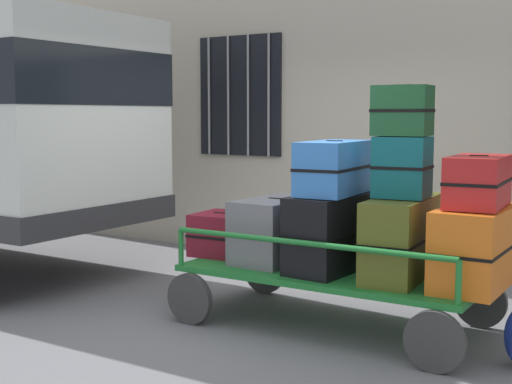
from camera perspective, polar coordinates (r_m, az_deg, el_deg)
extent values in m
plane|color=slate|center=(6.21, 0.81, -10.16)|extent=(40.00, 40.00, 0.00)
cube|color=#BCB29E|center=(8.22, 10.07, 11.39)|extent=(12.00, 0.30, 5.00)
cube|color=black|center=(8.88, -1.34, 7.87)|extent=(1.20, 0.04, 1.50)
cylinder|color=gray|center=(9.11, -3.86, 7.82)|extent=(0.03, 0.03, 1.50)
cylinder|color=gray|center=(8.94, -2.29, 7.86)|extent=(0.03, 0.03, 1.50)
cylinder|color=gray|center=(8.77, -0.66, 7.89)|extent=(0.03, 0.03, 1.50)
cylinder|color=gray|center=(8.61, 1.04, 7.92)|extent=(0.03, 0.03, 1.50)
cube|color=#1E722D|center=(5.89, 6.41, -6.50)|extent=(2.46, 1.17, 0.05)
cylinder|color=#383838|center=(5.03, 14.39, -11.77)|extent=(0.44, 0.06, 0.44)
cylinder|color=#383838|center=(6.15, 17.87, -8.53)|extent=(0.44, 0.06, 0.44)
cylinder|color=#383838|center=(5.98, -5.45, -8.68)|extent=(0.44, 0.06, 0.44)
cylinder|color=#383838|center=(6.95, 0.68, -6.52)|extent=(0.44, 0.06, 0.44)
cylinder|color=#1E722D|center=(4.94, 16.23, -7.11)|extent=(0.04, 0.04, 0.30)
cylinder|color=#1E722D|center=(5.97, 19.11, -4.89)|extent=(0.04, 0.04, 0.30)
cylinder|color=#1E722D|center=(6.01, -6.16, -4.50)|extent=(0.04, 0.04, 0.30)
cylinder|color=#1E722D|center=(6.89, -0.53, -3.07)|extent=(0.04, 0.04, 0.30)
cylinder|color=#1E722D|center=(5.34, 3.91, -4.19)|extent=(2.38, 0.04, 0.04)
cylinder|color=#1E722D|center=(6.31, 8.60, -2.61)|extent=(2.38, 0.04, 0.04)
cube|color=maroon|center=(6.42, -2.79, -3.42)|extent=(0.49, 0.55, 0.38)
cube|color=black|center=(6.42, -2.79, -3.42)|extent=(0.50, 0.56, 0.02)
cube|color=black|center=(6.39, -2.80, -1.79)|extent=(0.16, 0.04, 0.02)
cube|color=slate|center=(6.12, 1.73, -3.11)|extent=(0.52, 0.89, 0.55)
cube|color=black|center=(6.12, 1.73, -3.11)|extent=(0.53, 0.90, 0.02)
cube|color=black|center=(6.08, 1.74, -0.60)|extent=(0.16, 0.04, 0.02)
cube|color=black|center=(5.85, 6.57, -3.22)|extent=(0.51, 1.06, 0.63)
cube|color=black|center=(5.85, 6.57, -3.22)|extent=(0.52, 1.07, 0.02)
cube|color=black|center=(5.80, 6.61, -0.21)|extent=(0.15, 0.04, 0.02)
cube|color=#3372C6|center=(5.73, 6.41, 2.00)|extent=(0.44, 0.85, 0.43)
cube|color=black|center=(5.73, 6.41, 2.00)|extent=(0.45, 0.86, 0.02)
cube|color=black|center=(5.72, 6.44, 4.11)|extent=(0.14, 0.04, 0.02)
cube|color=#4C5119|center=(5.63, 11.88, -3.65)|extent=(0.46, 1.06, 0.63)
cube|color=black|center=(5.63, 11.88, -3.65)|extent=(0.47, 1.07, 0.02)
cube|color=black|center=(5.58, 11.95, -0.50)|extent=(0.14, 0.04, 0.02)
cube|color=#0F5960|center=(5.53, 11.88, 2.01)|extent=(0.43, 0.40, 0.47)
cube|color=black|center=(5.53, 11.88, 2.01)|extent=(0.44, 0.41, 0.02)
cube|color=black|center=(5.51, 11.93, 4.41)|extent=(0.14, 0.04, 0.02)
cube|color=#194C28|center=(5.49, 11.88, 6.53)|extent=(0.44, 0.32, 0.38)
cube|color=black|center=(5.49, 11.88, 6.53)|extent=(0.45, 0.33, 0.02)
cube|color=black|center=(5.49, 11.93, 8.48)|extent=(0.15, 0.04, 0.02)
cube|color=orange|center=(5.44, 17.46, -4.35)|extent=(0.46, 0.89, 0.60)
cube|color=black|center=(5.44, 17.46, -4.35)|extent=(0.47, 0.90, 0.02)
cube|color=black|center=(5.39, 17.56, -1.29)|extent=(0.16, 0.03, 0.02)
cube|color=#B21E1E|center=(5.39, 17.70, 0.84)|extent=(0.43, 0.74, 0.37)
cube|color=black|center=(5.39, 17.70, 0.84)|extent=(0.44, 0.75, 0.02)
cube|color=black|center=(5.38, 17.77, 2.77)|extent=(0.13, 0.04, 0.02)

